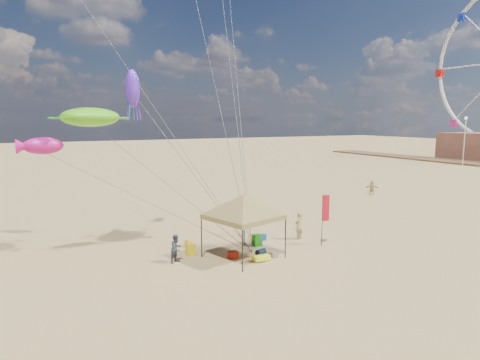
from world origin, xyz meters
The scene contains 19 objects.
ground centered at (0.00, 0.00, 0.00)m, with size 280.00×280.00×0.00m, color tan.
canopy_tent centered at (-1.29, 0.11, 3.48)m, with size 6.53×6.53×4.18m.
feather_flag centered at (4.26, -0.16, 2.16)m, with size 0.49×0.09×3.24m.
cooler_red centered at (-1.87, 0.27, 0.19)m, with size 0.54×0.38×0.38m, color red.
cooler_blue centered at (1.37, 2.62, 0.19)m, with size 0.54×0.38×0.38m, color #13369C.
bag_navy centered at (-0.19, 0.03, 0.18)m, with size 0.36×0.36×0.60m, color #0D1A3C.
bag_orange centered at (-3.38, 3.53, 0.18)m, with size 0.36×0.36×0.60m, color orange.
chair_green centered at (0.53, 1.73, 0.35)m, with size 0.50×0.50×0.70m, color #23901A.
chair_yellow centered at (-3.83, 1.85, 0.35)m, with size 0.50×0.50×0.70m, color yellow.
crate_grey centered at (0.26, -0.72, 0.14)m, with size 0.34×0.30×0.28m, color slate.
beach_cart centered at (-0.72, -0.94, 0.20)m, with size 0.90×0.50×0.24m, color #EEFF1C.
person_near_a centered at (3.65, 1.71, 0.91)m, with size 0.67×0.44×1.83m, color tan.
person_near_b centered at (-4.95, 1.04, 0.79)m, with size 0.77×0.60×1.58m, color #393F4E.
person_near_c centered at (0.71, 4.06, 0.86)m, with size 1.12×0.64×1.73m, color silver.
person_far_c centered at (20.08, 11.81, 0.74)m, with size 1.37×0.44×1.48m, color tan.
lamp_north centered at (55.00, 26.00, 5.52)m, with size 0.50×0.50×8.25m.
turtle_kite centered at (-8.57, 4.75, 7.90)m, with size 3.23×2.59×1.08m, color #5AD218.
fish_kite centered at (-11.06, 4.61, 6.38)m, with size 2.06×1.03×0.92m, color #D11683.
squid_kite centered at (-5.47, 7.50, 9.77)m, with size 0.93×0.93×2.43m, color #642CD8.
Camera 1 is at (-12.24, -20.47, 7.78)m, focal length 31.81 mm.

